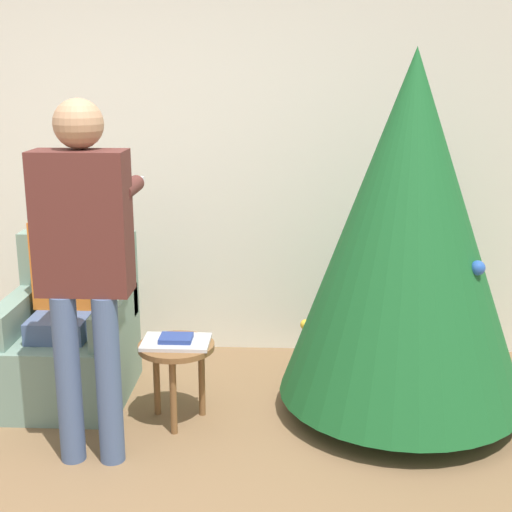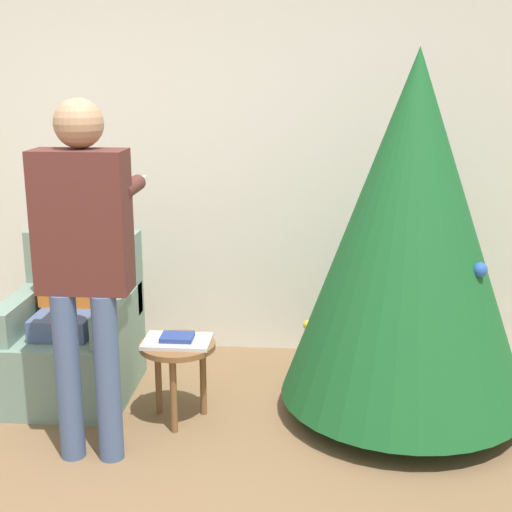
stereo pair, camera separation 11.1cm
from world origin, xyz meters
TOP-DOWN VIEW (x-y plane):
  - wall_back at (0.00, 2.23)m, footprint 8.00×0.06m
  - christmas_tree at (1.33, 1.33)m, footprint 1.33×1.33m
  - armchair at (-0.54, 1.45)m, footprint 0.68×0.76m
  - person_seated at (-0.54, 1.42)m, footprint 0.36×0.46m
  - person_standing at (-0.23, 0.78)m, footprint 0.44×0.57m
  - side_stool at (0.13, 1.14)m, footprint 0.40×0.40m
  - laptop at (0.13, 1.14)m, footprint 0.35×0.24m
  - book at (0.13, 1.14)m, footprint 0.17×0.13m

SIDE VIEW (x-z plane):
  - armchair at x=-0.54m, z-range -0.14..0.77m
  - side_stool at x=0.13m, z-range 0.15..0.59m
  - laptop at x=0.13m, z-range 0.44..0.46m
  - book at x=0.13m, z-range 0.46..0.49m
  - person_seated at x=-0.54m, z-range 0.05..1.28m
  - christmas_tree at x=1.33m, z-range 0.05..2.01m
  - person_standing at x=-0.23m, z-range 0.18..1.90m
  - wall_back at x=0.00m, z-range 0.00..2.70m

